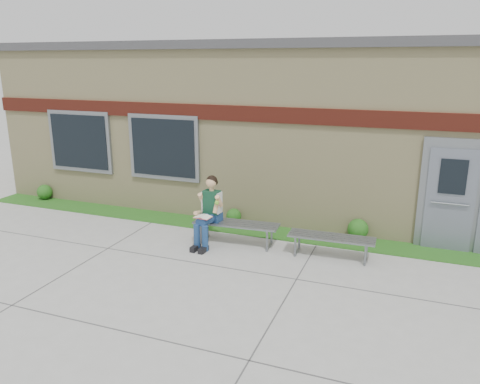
% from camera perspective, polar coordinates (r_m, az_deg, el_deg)
% --- Properties ---
extents(ground, '(80.00, 80.00, 0.00)m').
position_cam_1_polar(ground, '(8.34, -0.76, -10.95)').
color(ground, '#9E9E99').
rests_on(ground, ground).
extents(grass_strip, '(16.00, 0.80, 0.02)m').
position_cam_1_polar(grass_strip, '(10.60, 4.42, -4.97)').
color(grass_strip, '#174E14').
rests_on(grass_strip, ground).
extents(school_building, '(16.20, 6.22, 4.20)m').
position_cam_1_polar(school_building, '(13.31, 8.80, 8.44)').
color(school_building, beige).
rests_on(school_building, ground).
extents(bench_left, '(1.83, 0.62, 0.47)m').
position_cam_1_polar(bench_left, '(9.86, -0.47, -4.35)').
color(bench_left, slate).
rests_on(bench_left, ground).
extents(bench_right, '(1.69, 0.52, 0.44)m').
position_cam_1_polar(bench_right, '(9.38, 11.06, -5.89)').
color(bench_right, slate).
rests_on(bench_right, ground).
extents(girl, '(0.53, 0.91, 1.46)m').
position_cam_1_polar(girl, '(9.73, -3.84, -2.23)').
color(girl, navy).
rests_on(girl, ground).
extents(shrub_west, '(0.41, 0.41, 0.41)m').
position_cam_1_polar(shrub_west, '(14.10, -22.71, 0.01)').
color(shrub_west, '#174E14').
rests_on(shrub_west, grass_strip).
extents(shrub_mid, '(0.35, 0.35, 0.35)m').
position_cam_1_polar(shrub_mid, '(11.10, -0.77, -2.93)').
color(shrub_mid, '#174E14').
rests_on(shrub_mid, grass_strip).
extents(shrub_east, '(0.44, 0.44, 0.44)m').
position_cam_1_polar(shrub_east, '(10.43, 14.19, -4.40)').
color(shrub_east, '#174E14').
rests_on(shrub_east, grass_strip).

